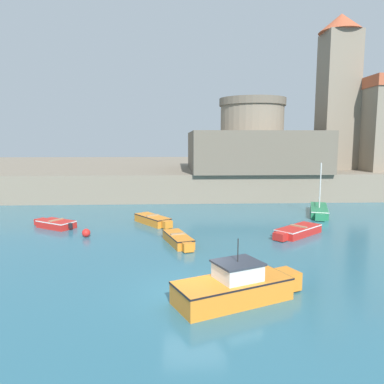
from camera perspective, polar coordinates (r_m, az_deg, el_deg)
ground_plane at (r=15.62m, az=0.26°, el=-15.17°), size 200.00×200.00×0.00m
quay_seawall at (r=55.91m, az=-1.97°, el=3.04°), size 120.00×40.00×2.80m
dinghy_orange_0 at (r=22.36m, az=-2.07°, el=-7.18°), size 1.93×3.75×0.64m
dinghy_red_1 at (r=25.31m, az=15.77°, el=-5.71°), size 3.87×3.53×0.62m
dinghy_red_2 at (r=28.23m, az=-20.15°, el=-4.53°), size 3.30×2.66×0.59m
sailboat_green_3 at (r=32.84m, az=18.79°, el=-2.64°), size 2.94×5.62×4.31m
motorboat_orange_4 at (r=14.87m, az=6.83°, el=-14.05°), size 5.40×3.46×2.45m
dinghy_orange_5 at (r=27.73m, az=-5.92°, el=-4.22°), size 2.95×3.65×0.67m
mooring_buoy at (r=24.90m, az=-15.83°, el=-6.01°), size 0.53×0.53×0.53m
church at (r=50.69m, az=25.53°, el=9.89°), size 12.72×15.14×17.26m
fortress at (r=43.04m, az=9.06°, el=7.01°), size 13.83×13.83×7.90m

